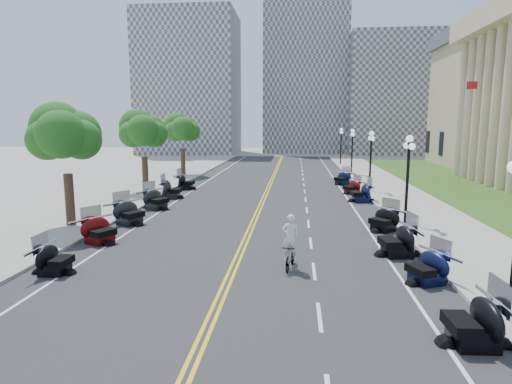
{
  "coord_description": "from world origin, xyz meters",
  "views": [
    {
      "loc": [
        2.43,
        -20.17,
        5.73
      ],
      "look_at": [
        0.27,
        2.9,
        2.0
      ],
      "focal_mm": 30.0,
      "sensor_mm": 36.0,
      "label": 1
    }
  ],
  "objects_px": {
    "motorcycle_n_3": "(474,319)",
    "bicycle": "(290,257)",
    "flagpole": "(463,131)",
    "cyclist_rider": "(291,221)"
  },
  "relations": [
    {
      "from": "motorcycle_n_3",
      "to": "bicycle",
      "type": "distance_m",
      "value": 7.31
    },
    {
      "from": "motorcycle_n_3",
      "to": "bicycle",
      "type": "relative_size",
      "value": 1.23
    },
    {
      "from": "flagpole",
      "to": "motorcycle_n_3",
      "type": "bearing_deg",
      "value": -109.23
    },
    {
      "from": "bicycle",
      "to": "cyclist_rider",
      "type": "xyz_separation_m",
      "value": [
        0.0,
        0.0,
        1.45
      ]
    },
    {
      "from": "motorcycle_n_3",
      "to": "cyclist_rider",
      "type": "bearing_deg",
      "value": -141.68
    },
    {
      "from": "motorcycle_n_3",
      "to": "cyclist_rider",
      "type": "distance_m",
      "value": 7.41
    },
    {
      "from": "motorcycle_n_3",
      "to": "bicycle",
      "type": "xyz_separation_m",
      "value": [
        -4.82,
        5.49,
        -0.22
      ]
    },
    {
      "from": "motorcycle_n_3",
      "to": "cyclist_rider",
      "type": "xyz_separation_m",
      "value": [
        -4.82,
        5.49,
        1.23
      ]
    },
    {
      "from": "flagpole",
      "to": "bicycle",
      "type": "distance_m",
      "value": 30.57
    },
    {
      "from": "cyclist_rider",
      "to": "bicycle",
      "type": "bearing_deg",
      "value": -0.0
    }
  ]
}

